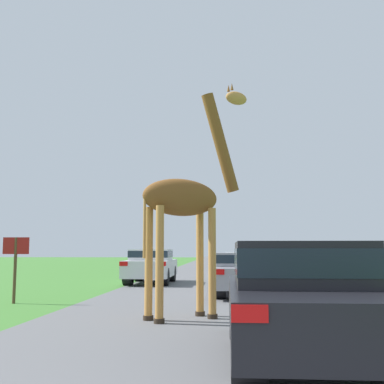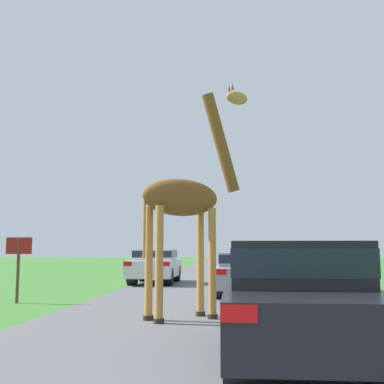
{
  "view_description": "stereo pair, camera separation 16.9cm",
  "coord_description": "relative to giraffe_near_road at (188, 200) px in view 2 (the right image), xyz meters",
  "views": [
    {
      "loc": [
        0.4,
        -0.85,
        1.41
      ],
      "look_at": [
        -0.31,
        8.99,
        2.58
      ],
      "focal_mm": 45.0,
      "sensor_mm": 36.0,
      "label": 1
    },
    {
      "loc": [
        0.57,
        -0.83,
        1.41
      ],
      "look_at": [
        -0.31,
        8.99,
        2.58
      ],
      "focal_mm": 45.0,
      "sensor_mm": 36.0,
      "label": 2
    }
  ],
  "objects": [
    {
      "name": "road",
      "position": [
        0.4,
        20.91,
        -2.42
      ],
      "size": [
        7.01,
        120.0,
        0.0
      ],
      "color": "#5B5B5E",
      "rests_on": "ground"
    },
    {
      "name": "giraffe_near_road",
      "position": [
        0.0,
        0.0,
        0.0
      ],
      "size": [
        2.35,
        1.82,
        5.14
      ],
      "rotation": [
        0.0,
        0.0,
        -0.96
      ],
      "color": "#B77F3D",
      "rests_on": "ground"
    },
    {
      "name": "car_lead_maroon",
      "position": [
        1.74,
        -3.43,
        -1.62
      ],
      "size": [
        1.81,
        4.39,
        1.5
      ],
      "color": "black",
      "rests_on": "ground"
    },
    {
      "name": "car_queue_right",
      "position": [
        2.97,
        10.15,
        -1.68
      ],
      "size": [
        1.84,
        4.28,
        1.37
      ],
      "color": "#144C28",
      "rests_on": "ground"
    },
    {
      "name": "car_queue_left",
      "position": [
        1.5,
        17.17,
        -1.74
      ],
      "size": [
        1.83,
        4.35,
        1.23
      ],
      "color": "silver",
      "rests_on": "ground"
    },
    {
      "name": "car_far_ahead",
      "position": [
        1.32,
        5.34,
        -1.71
      ],
      "size": [
        1.87,
        4.47,
        1.3
      ],
      "color": "gray",
      "rests_on": "ground"
    },
    {
      "name": "car_verge_right",
      "position": [
        -2.35,
        9.99,
        -1.66
      ],
      "size": [
        1.76,
        4.05,
        1.4
      ],
      "color": "silver",
      "rests_on": "ground"
    },
    {
      "name": "sign_post",
      "position": [
        -4.75,
        2.43,
        -1.22
      ],
      "size": [
        0.7,
        0.08,
        1.72
      ],
      "color": "#4C3823",
      "rests_on": "ground"
    }
  ]
}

